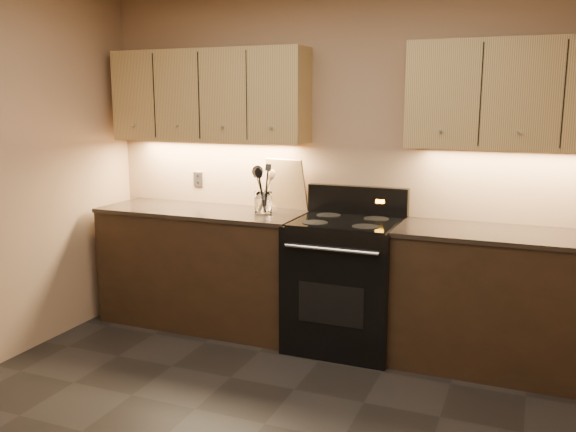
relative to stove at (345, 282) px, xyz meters
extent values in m
cube|color=#A48061|center=(-0.08, 0.32, 0.82)|extent=(4.00, 0.04, 2.60)
cube|color=black|center=(-1.18, 0.02, -0.03)|extent=(1.60, 0.60, 0.90)
cube|color=#32261F|center=(-1.18, 0.02, 0.44)|extent=(1.62, 0.62, 0.03)
cube|color=black|center=(1.10, 0.02, -0.03)|extent=(1.44, 0.60, 0.90)
cube|color=#32261F|center=(1.10, 0.02, 0.44)|extent=(1.46, 0.62, 0.03)
cube|color=black|center=(0.00, -0.01, -0.02)|extent=(0.76, 0.65, 0.92)
cube|color=black|center=(0.00, -0.01, 0.45)|extent=(0.70, 0.60, 0.01)
cube|color=black|center=(0.00, 0.28, 0.55)|extent=(0.76, 0.07, 0.22)
cube|color=orange|center=(0.18, 0.24, 0.56)|extent=(0.06, 0.00, 0.03)
cylinder|color=silver|center=(0.00, -0.35, 0.32)|extent=(0.65, 0.02, 0.02)
cube|color=black|center=(0.00, -0.33, -0.07)|extent=(0.46, 0.00, 0.28)
cylinder|color=black|center=(-0.18, -0.16, 0.45)|extent=(0.18, 0.18, 0.00)
cylinder|color=black|center=(0.18, -0.16, 0.45)|extent=(0.18, 0.18, 0.00)
cylinder|color=black|center=(-0.18, 0.14, 0.45)|extent=(0.18, 0.18, 0.00)
cylinder|color=black|center=(0.18, 0.14, 0.45)|extent=(0.18, 0.18, 0.00)
cube|color=tan|center=(-1.18, 0.17, 1.32)|extent=(1.60, 0.30, 0.70)
cube|color=tan|center=(1.10, 0.17, 1.32)|extent=(1.44, 0.30, 0.70)
cube|color=#B2B5BA|center=(-1.38, 0.31, 0.64)|extent=(0.08, 0.01, 0.12)
cylinder|color=white|center=(-0.67, 0.05, 0.53)|extent=(0.17, 0.17, 0.17)
cylinder|color=white|center=(-0.67, 0.05, 0.46)|extent=(0.13, 0.13, 0.02)
cube|color=tan|center=(-0.56, 0.26, 0.65)|extent=(0.34, 0.18, 0.40)
camera|label=1|loc=(1.21, -4.06, 1.29)|focal=38.00mm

